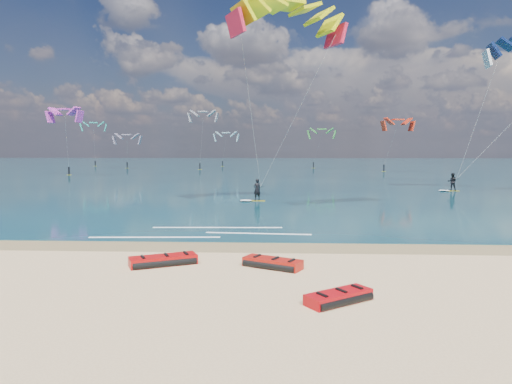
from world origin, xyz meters
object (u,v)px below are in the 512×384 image
(packed_kite_left, at_px, (163,265))
(packed_kite_right, at_px, (339,302))
(packed_kite_mid, at_px, (273,267))
(kitesurfer_main, at_px, (273,97))
(kitesurfer_far, at_px, (497,105))

(packed_kite_left, relative_size, packed_kite_right, 1.21)
(packed_kite_left, height_order, packed_kite_mid, packed_kite_left)
(packed_kite_left, xyz_separation_m, kitesurfer_main, (4.20, 19.21, 8.82))
(packed_kite_mid, bearing_deg, packed_kite_right, -36.13)
(packed_kite_mid, bearing_deg, packed_kite_left, -155.86)
(packed_kite_left, relative_size, kitesurfer_far, 0.16)
(packed_kite_left, distance_m, kitesurfer_main, 21.55)
(packed_kite_left, xyz_separation_m, kitesurfer_far, (27.25, 30.97, 9.20))
(packed_kite_mid, height_order, kitesurfer_main, kitesurfer_main)
(kitesurfer_main, bearing_deg, packed_kite_left, -98.33)
(packed_kite_mid, xyz_separation_m, kitesurfer_far, (22.84, 31.17, 9.20))
(packed_kite_mid, xyz_separation_m, packed_kite_right, (2.05, -4.00, 0.00))
(packed_kite_left, bearing_deg, kitesurfer_far, 23.25)
(packed_kite_right, xyz_separation_m, kitesurfer_far, (20.79, 35.18, 9.20))
(kitesurfer_main, bearing_deg, packed_kite_right, -80.50)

